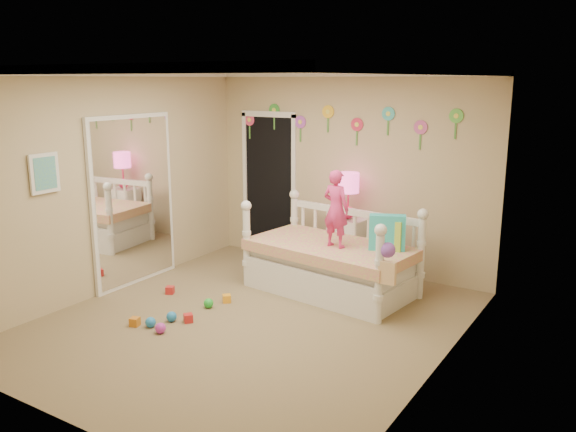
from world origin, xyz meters
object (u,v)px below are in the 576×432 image
Objects in this scene: daybed at (331,248)px; table_lamp at (348,188)px; child at (336,209)px; nightstand at (347,246)px.

daybed is 3.29× the size of table_lamp.
table_lamp is at bearing -65.94° from child.
child is 1.23× the size of nightstand.
child is (0.11, -0.10, 0.52)m from daybed.
daybed is 2.69× the size of nightstand.
child is at bearing -73.12° from table_lamp.
nightstand is (-0.25, 0.82, -0.68)m from child.
table_lamp is at bearing 108.35° from daybed.
daybed is 0.75m from nightstand.
child reaches higher than nightstand.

